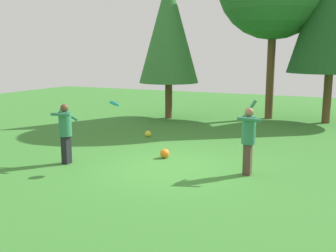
{
  "coord_description": "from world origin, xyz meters",
  "views": [
    {
      "loc": [
        4.29,
        -9.22,
        2.98
      ],
      "look_at": [
        -0.23,
        0.31,
        1.05
      ],
      "focal_mm": 42.48,
      "sensor_mm": 36.0,
      "label": 1
    }
  ],
  "objects": [
    {
      "name": "frisbee",
      "position": [
        -1.29,
        -0.66,
        1.71
      ],
      "size": [
        0.31,
        0.3,
        0.16
      ],
      "color": "#2393D1"
    },
    {
      "name": "person_thrower",
      "position": [
        1.99,
        0.25,
        1.01
      ],
      "size": [
        0.59,
        0.59,
        1.87
      ],
      "rotation": [
        0.0,
        0.0,
        -2.87
      ],
      "color": "#4C382D",
      "rests_on": "ground_plane"
    },
    {
      "name": "person_catcher",
      "position": [
        -2.75,
        -0.87,
        0.98
      ],
      "size": [
        0.62,
        0.55,
        1.65
      ],
      "rotation": [
        0.0,
        0.0,
        0.14
      ],
      "color": "black",
      "rests_on": "ground_plane"
    },
    {
      "name": "tree_left",
      "position": [
        -3.55,
        7.39,
        4.05
      ],
      "size": [
        2.72,
        2.72,
        6.49
      ],
      "color": "brown",
      "rests_on": "ground_plane"
    },
    {
      "name": "ball_yellow",
      "position": [
        -2.42,
        3.23,
        0.11
      ],
      "size": [
        0.22,
        0.22,
        0.22
      ],
      "primitive_type": "sphere",
      "color": "yellow",
      "rests_on": "ground_plane"
    },
    {
      "name": "ball_orange",
      "position": [
        -0.57,
        0.81,
        0.14
      ],
      "size": [
        0.27,
        0.27,
        0.27
      ],
      "primitive_type": "sphere",
      "color": "orange",
      "rests_on": "ground_plane"
    },
    {
      "name": "ground_plane",
      "position": [
        0.0,
        0.0,
        0.0
      ],
      "size": [
        40.0,
        40.0,
        0.0
      ],
      "primitive_type": "plane",
      "color": "#387A2D"
    }
  ]
}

